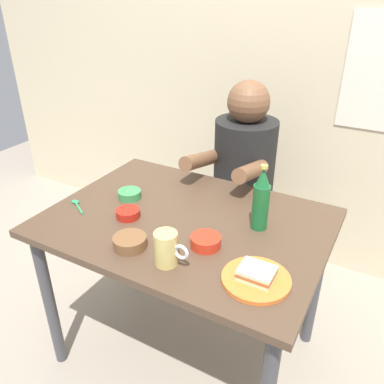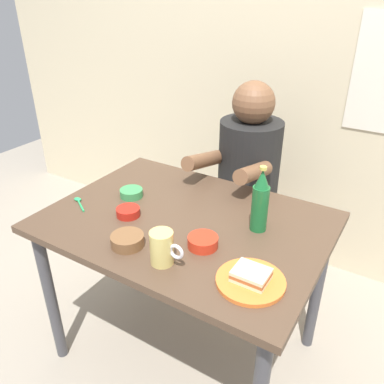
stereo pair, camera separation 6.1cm
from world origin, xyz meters
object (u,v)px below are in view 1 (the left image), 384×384
Objects in this scene: beer_mug at (167,249)px; beer_bottle at (261,200)px; plate_orange at (256,279)px; sambal_bowl_red at (128,213)px; person_seated at (244,159)px; stool at (240,226)px; dining_table at (186,239)px; sandwich at (257,273)px.

beer_bottle reaches higher than beer_mug.
plate_orange is 0.30m from beer_mug.
beer_mug is at bearing -30.40° from sambal_bowl_red.
person_seated is at bearing 74.19° from sambal_bowl_red.
sambal_bowl_red is (-0.49, -0.19, -0.10)m from beer_bottle.
stool is at bearing 114.65° from plate_orange.
person_seated is at bearing 114.94° from plate_orange.
person_seated is at bearing -90.00° from stool.
plate_orange is 2.29× the size of sambal_bowl_red.
beer_mug reaches higher than dining_table.
sambal_bowl_red is at bearing -155.02° from dining_table.
plate_orange reaches higher than dining_table.
stool is 4.69× the size of sambal_bowl_red.
plate_orange is at bearing 11.75° from beer_mug.
stool is 3.57× the size of beer_mug.
plate_orange is 0.02m from sandwich.
plate_orange is at bearing -65.35° from stool.
beer_bottle reaches higher than stool.
stool is 1.02m from sandwich.
plate_orange is at bearing 0.00° from sandwich.
beer_bottle is (-0.10, 0.30, 0.09)m from sandwich.
sandwich is (0.39, -0.84, 0.42)m from stool.
beer_bottle is (0.28, -0.54, 0.51)m from stool.
plate_orange is 0.60m from sambal_bowl_red.
beer_mug is at bearing -84.07° from person_seated.
plate_orange is 1.75× the size of beer_mug.
sandwich is (0.00, 0.00, 0.02)m from plate_orange.
stool is 1.01m from plate_orange.
sandwich reaches higher than plate_orange.
beer_bottle reaches higher than sandwich.
person_seated is 5.71× the size of beer_mug.
stool is 0.86m from sambal_bowl_red.
beer_bottle reaches higher than dining_table.
person_seated is 3.27× the size of plate_orange.
sambal_bowl_red is at bearing -159.14° from beer_bottle.
plate_orange is (0.38, -0.21, 0.10)m from dining_table.
beer_bottle reaches higher than plate_orange.
dining_table is 10.00× the size of sandwich.
dining_table is 5.00× the size of plate_orange.
sambal_bowl_red reaches higher than dining_table.
beer_mug reaches higher than stool.
stool is at bearing 95.86° from beer_mug.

